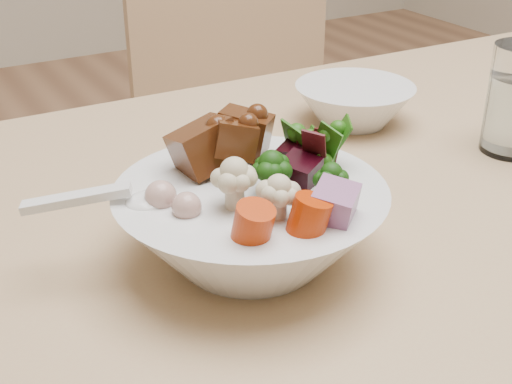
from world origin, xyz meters
TOP-DOWN VIEW (x-y plane):
  - chair_far at (-0.07, 0.49)m, footprint 0.45×0.45m
  - food_bowl at (-0.44, -0.16)m, footprint 0.23×0.23m
  - soup_spoon at (-0.54, -0.13)m, footprint 0.12×0.08m
  - side_bowl at (-0.18, 0.05)m, footprint 0.15×0.15m

SIDE VIEW (x-z plane):
  - chair_far at x=-0.07m, z-range 0.05..0.93m
  - side_bowl at x=-0.18m, z-range 0.74..0.79m
  - food_bowl at x=-0.44m, z-range 0.72..0.84m
  - soup_spoon at x=-0.54m, z-range 0.80..0.82m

